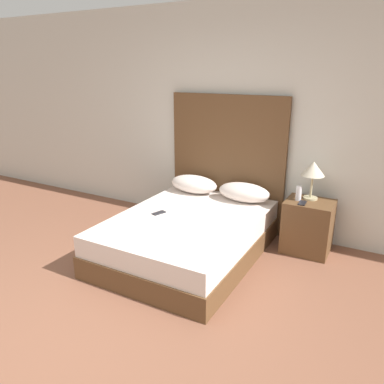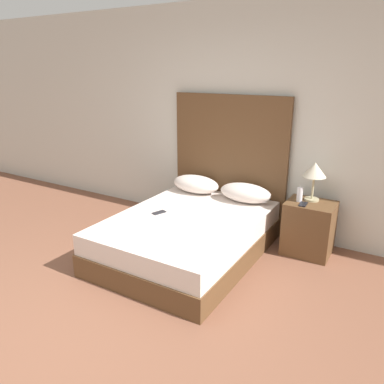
{
  "view_description": "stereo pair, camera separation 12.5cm",
  "coord_description": "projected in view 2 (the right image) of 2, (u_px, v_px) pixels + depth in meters",
  "views": [
    {
      "loc": [
        1.83,
        -1.52,
        1.95
      ],
      "look_at": [
        0.01,
        1.77,
        0.7
      ],
      "focal_mm": 35.0,
      "sensor_mm": 36.0,
      "label": 1
    },
    {
      "loc": [
        1.94,
        -1.46,
        1.95
      ],
      "look_at": [
        0.01,
        1.77,
        0.7
      ],
      "focal_mm": 35.0,
      "sensor_mm": 36.0,
      "label": 2
    }
  ],
  "objects": [
    {
      "name": "pillow_right",
      "position": [
        245.0,
        193.0,
        4.39
      ],
      "size": [
        0.62,
        0.32,
        0.22
      ],
      "color": "silver",
      "rests_on": "bed"
    },
    {
      "name": "nightstand",
      "position": [
        309.0,
        228.0,
        4.06
      ],
      "size": [
        0.5,
        0.42,
        0.59
      ],
      "color": "brown",
      "rests_on": "ground_plane"
    },
    {
      "name": "phone_on_nightstand",
      "position": [
        303.0,
        204.0,
        3.91
      ],
      "size": [
        0.08,
        0.15,
        0.01
      ],
      "color": "black",
      "rests_on": "nightstand"
    },
    {
      "name": "toiletry_bottle",
      "position": [
        300.0,
        194.0,
        3.98
      ],
      "size": [
        0.06,
        0.06,
        0.16
      ],
      "color": "silver",
      "rests_on": "nightstand"
    },
    {
      "name": "phone_on_bed",
      "position": [
        159.0,
        212.0,
        4.08
      ],
      "size": [
        0.12,
        0.16,
        0.01
      ],
      "color": "#232328",
      "rests_on": "bed"
    },
    {
      "name": "pillow_left",
      "position": [
        196.0,
        184.0,
        4.71
      ],
      "size": [
        0.62,
        0.32,
        0.22
      ],
      "color": "silver",
      "rests_on": "bed"
    },
    {
      "name": "wall_back",
      "position": [
        232.0,
        120.0,
        4.56
      ],
      "size": [
        10.0,
        0.06,
        2.7
      ],
      "color": "silver",
      "rests_on": "ground_plane"
    },
    {
      "name": "ground_plane",
      "position": [
        68.0,
        347.0,
        2.75
      ],
      "size": [
        16.0,
        16.0,
        0.0
      ],
      "primitive_type": "plane",
      "color": "brown"
    },
    {
      "name": "headboard",
      "position": [
        229.0,
        163.0,
        4.66
      ],
      "size": [
        1.5,
        0.05,
        1.65
      ],
      "color": "brown",
      "rests_on": "ground_plane"
    },
    {
      "name": "table_lamp",
      "position": [
        315.0,
        171.0,
        3.94
      ],
      "size": [
        0.25,
        0.25,
        0.42
      ],
      "color": "tan",
      "rests_on": "nightstand"
    },
    {
      "name": "bed",
      "position": [
        187.0,
        236.0,
        4.04
      ],
      "size": [
        1.43,
        1.93,
        0.45
      ],
      "color": "brown",
      "rests_on": "ground_plane"
    }
  ]
}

